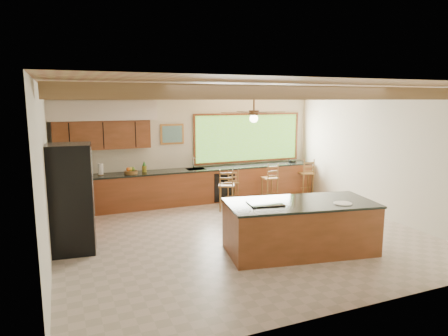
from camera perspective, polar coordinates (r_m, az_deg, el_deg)
name	(u,v)px	position (r m, az deg, el deg)	size (l,w,h in m)	color
ground	(242,235)	(8.33, 2.54, -9.55)	(7.20, 7.20, 0.00)	beige
room_shell	(222,126)	(8.42, -0.29, 6.07)	(7.27, 6.54, 3.02)	beige
counter_run	(170,191)	(10.22, -7.67, -3.29)	(7.12, 3.10, 1.22)	brown
island	(300,227)	(7.48, 10.75, -8.22)	(2.84, 1.69, 0.95)	brown
refrigerator	(71,199)	(7.72, -21.01, -4.10)	(0.84, 0.83, 1.98)	black
bar_stool_a	(232,183)	(10.63, 1.19, -2.20)	(0.38, 0.38, 0.94)	brown
bar_stool_b	(227,186)	(9.90, 0.48, -2.61)	(0.51, 0.52, 1.08)	brown
bar_stool_c	(271,179)	(10.89, 6.70, -1.54)	(0.39, 0.39, 1.08)	brown
bar_stool_d	(307,174)	(11.74, 11.78, -0.84)	(0.43, 0.43, 1.09)	brown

